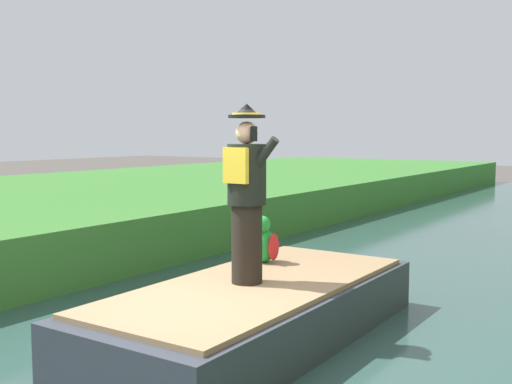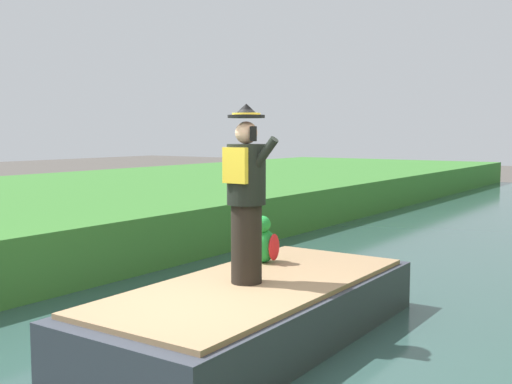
% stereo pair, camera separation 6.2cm
% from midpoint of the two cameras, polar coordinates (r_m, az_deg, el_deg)
% --- Properties ---
extents(ground_plane, '(80.00, 80.00, 0.00)m').
position_cam_midpoint_polar(ground_plane, '(6.09, -4.74, -16.40)').
color(ground_plane, '#4C4742').
extents(canal_water, '(6.23, 48.00, 0.10)m').
position_cam_midpoint_polar(canal_water, '(6.07, -4.75, -15.96)').
color(canal_water, '#2D4C47').
rests_on(canal_water, ground).
extents(boat, '(1.86, 4.23, 0.61)m').
position_cam_midpoint_polar(boat, '(6.63, 0.28, -10.86)').
color(boat, '#333842').
rests_on(boat, canal_water).
extents(person_pirate, '(0.61, 0.42, 1.85)m').
position_cam_midpoint_polar(person_pirate, '(6.36, -0.62, -0.21)').
color(person_pirate, black).
rests_on(person_pirate, boat).
extents(parrot_plush, '(0.36, 0.34, 0.57)m').
position_cam_midpoint_polar(parrot_plush, '(7.46, 0.97, -4.65)').
color(parrot_plush, green).
rests_on(parrot_plush, boat).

